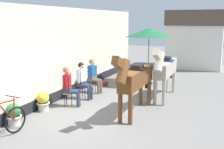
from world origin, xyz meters
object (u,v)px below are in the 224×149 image
Objects in this scene: seated_visitor_middle at (83,79)px; flower_planter_middle at (43,101)px; satchel_bag at (105,84)px; seated_visitor_far at (94,74)px; cafe_parasol at (149,33)px; flower_planter_near at (14,114)px; saddled_horse_far at (165,69)px; saddled_horse_near at (135,79)px; spare_stool_white at (128,81)px; seated_visitor_near at (69,84)px.

seated_visitor_middle is 1.89m from flower_planter_middle.
satchel_bag is (-0.07, 2.15, -0.68)m from seated_visitor_middle.
cafe_parasol is (1.62, 2.42, 1.59)m from seated_visitor_far.
flower_planter_near is at bearing -160.57° from satchel_bag.
saddled_horse_far is 4.68× the size of flower_planter_near.
seated_visitor_middle is at bearing 158.45° from saddled_horse_near.
saddled_horse_near is 6.51× the size of spare_stool_white.
cafe_parasol is at bearing 65.06° from seated_visitor_middle.
flower_planter_middle is 3.93m from spare_stool_white.
seated_visitor_middle is at bearing 73.40° from flower_planter_middle.
saddled_horse_far is at bearing 52.21° from flower_planter_near.
flower_planter_near is 2.29× the size of satchel_bag.
saddled_horse_far is (2.81, 2.19, 0.38)m from seated_visitor_near.
flower_planter_near is (-0.47, -4.08, -0.44)m from seated_visitor_far.
cafe_parasol is at bearing 56.30° from seated_visitor_far.
saddled_horse_near is (2.34, 0.08, 0.38)m from seated_visitor_near.
seated_visitor_near is at bearing -154.28° from satchel_bag.
seated_visitor_near is 2.17× the size of flower_planter_middle.
spare_stool_white is (-1.68, 0.60, -0.76)m from saddled_horse_far.
spare_stool_white is (-0.42, -1.59, -1.96)m from cafe_parasol.
flower_planter_middle is at bearing -163.81° from saddled_horse_near.
flower_planter_near is at bearing -99.38° from seated_visitor_middle.
seated_visitor_far reaches higher than flower_planter_near.
satchel_bag is at bearing 163.69° from spare_stool_white.
spare_stool_white is (1.14, 2.79, -0.38)m from seated_visitor_near.
flower_planter_near is at bearing -108.73° from spare_stool_white.
satchel_bag is (-2.89, 0.96, -1.06)m from saddled_horse_far.
cafe_parasol is 2.56m from spare_stool_white.
cafe_parasol is 3.06m from satchel_bag.
seated_visitor_middle is 3.09m from saddled_horse_far.
seated_visitor_far is at bearing -145.11° from spare_stool_white.
cafe_parasol is (1.56, 4.39, 1.59)m from seated_visitor_near.
satchel_bag is (-0.03, 1.19, -0.68)m from seated_visitor_far.
seated_visitor_middle reaches higher than flower_planter_near.
saddled_horse_far is (2.87, 0.23, 0.38)m from seated_visitor_far.
saddled_horse_near is 4.68× the size of flower_planter_near.
saddled_horse_far is (2.82, 1.19, 0.38)m from seated_visitor_middle.
flower_planter_middle is (-0.48, -2.72, -0.44)m from seated_visitor_far.
seated_visitor_near is 3.04m from spare_stool_white.
seated_visitor_middle is 1.00× the size of seated_visitor_far.
seated_visitor_middle is 4.05m from cafe_parasol.
flower_planter_middle reaches higher than satchel_bag.
spare_stool_white is (-1.20, 2.72, -0.76)m from saddled_horse_near.
seated_visitor_near is 2.17× the size of flower_planter_near.
spare_stool_white reaches higher than satchel_bag.
seated_visitor_far is at bearing 79.95° from flower_planter_middle.
seated_visitor_middle and seated_visitor_far have the same top height.
saddled_horse_near is 4.05m from satchel_bag.
flower_planter_near reaches higher than spare_stool_white.
spare_stool_white is at bearing 64.76° from flower_planter_middle.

